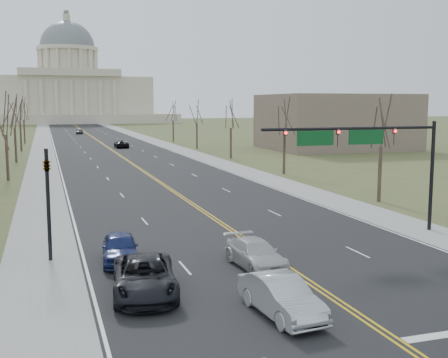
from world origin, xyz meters
TOP-DOWN VIEW (x-y plane):
  - ground at (0.00, 0.00)m, footprint 600.00×600.00m
  - road at (0.00, 110.00)m, footprint 20.00×380.00m
  - cross_road at (0.00, 6.00)m, footprint 120.00×14.00m
  - sidewalk_left at (-12.00, 110.00)m, footprint 4.00×380.00m
  - sidewalk_right at (12.00, 110.00)m, footprint 4.00×380.00m
  - center_line at (0.00, 110.00)m, footprint 0.42×380.00m
  - edge_line_left at (-9.80, 110.00)m, footprint 0.15×380.00m
  - edge_line_right at (9.80, 110.00)m, footprint 0.15×380.00m
  - capitol at (0.00, 249.91)m, footprint 90.00×60.00m
  - signal_mast at (7.45, 13.50)m, footprint 12.12×0.44m
  - signal_left at (-11.50, 13.50)m, footprint 0.32×0.36m
  - tree_r_0 at (15.50, 24.00)m, footprint 3.74×3.74m
  - tree_r_1 at (15.50, 44.00)m, footprint 3.74×3.74m
  - tree_l_1 at (-15.50, 48.00)m, footprint 3.96×3.96m
  - tree_r_2 at (15.50, 64.00)m, footprint 3.74×3.74m
  - tree_l_2 at (-15.50, 68.00)m, footprint 3.96×3.96m
  - tree_r_3 at (15.50, 84.00)m, footprint 3.74×3.74m
  - tree_l_3 at (-15.50, 88.00)m, footprint 3.96×3.96m
  - tree_r_4 at (15.50, 104.00)m, footprint 3.74×3.74m
  - tree_l_4 at (-15.50, 108.00)m, footprint 3.96×3.96m
  - bldg_right_mass at (40.00, 76.00)m, footprint 25.00×20.00m
  - car_sb_inner_lead at (-2.93, 2.53)m, footprint 2.10×4.88m
  - car_sb_outer_lead at (-7.63, 6.59)m, footprint 3.39×6.10m
  - car_sb_inner_second at (-1.52, 9.01)m, footprint 2.30×4.94m
  - car_sb_outer_second at (-7.99, 12.09)m, footprint 2.25×4.69m
  - car_far_nb at (2.34, 90.37)m, footprint 2.40×5.20m
  - car_far_sb at (-2.23, 142.99)m, footprint 2.32×4.59m

SIDE VIEW (x-z plane):
  - ground at x=0.00m, z-range 0.00..0.00m
  - road at x=0.00m, z-range 0.00..0.01m
  - cross_road at x=0.00m, z-range 0.00..0.01m
  - sidewalk_left at x=-12.00m, z-range 0.00..0.03m
  - sidewalk_right at x=12.00m, z-range 0.00..0.03m
  - center_line at x=0.00m, z-range 0.01..0.02m
  - edge_line_left at x=-9.80m, z-range 0.01..0.02m
  - edge_line_right at x=9.80m, z-range 0.01..0.02m
  - car_sb_inner_second at x=-1.52m, z-range 0.01..1.41m
  - car_far_nb at x=2.34m, z-range 0.01..1.46m
  - car_far_sb at x=-2.23m, z-range 0.01..1.51m
  - car_sb_outer_second at x=-7.99m, z-range 0.01..1.56m
  - car_sb_inner_lead at x=-2.93m, z-range 0.01..1.58m
  - car_sb_outer_lead at x=-7.63m, z-range 0.01..1.62m
  - signal_left at x=-11.50m, z-range 0.71..6.71m
  - bldg_right_mass at x=40.00m, z-range 0.00..10.00m
  - signal_mast at x=7.45m, z-range 2.16..9.36m
  - tree_r_0 at x=15.50m, z-range 2.30..10.80m
  - tree_r_1 at x=15.50m, z-range 2.30..10.80m
  - tree_r_2 at x=15.50m, z-range 2.30..10.80m
  - tree_r_3 at x=15.50m, z-range 2.30..10.80m
  - tree_r_4 at x=15.50m, z-range 2.30..10.80m
  - tree_l_1 at x=-15.50m, z-range 2.44..11.44m
  - tree_l_2 at x=-15.50m, z-range 2.44..11.44m
  - tree_l_3 at x=-15.50m, z-range 2.44..11.44m
  - tree_l_4 at x=-15.50m, z-range 2.44..11.44m
  - capitol at x=0.00m, z-range -10.80..39.20m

